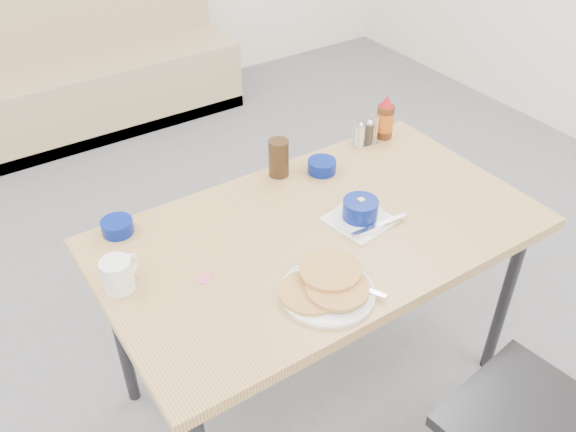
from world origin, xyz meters
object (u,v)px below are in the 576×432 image
pancake_plate (327,287)px  creamer_bowl (117,227)px  booth_bench (85,73)px  coffee_mug (118,274)px  amber_tumbler (279,158)px  syrup_bottle (385,119)px  dining_table (320,244)px  grits_setting (360,212)px  diner_chair (572,427)px  butter_bowl (322,166)px  condiment_caddy (364,135)px

pancake_plate → creamer_bowl: size_ratio=2.68×
booth_bench → coffee_mug: (-0.63, -2.44, 0.46)m
amber_tumbler → coffee_mug: bearing=-160.6°
amber_tumbler → syrup_bottle: 0.49m
dining_table → syrup_bottle: syrup_bottle is taller
creamer_bowl → booth_bench: bearing=76.1°
booth_bench → coffee_mug: booth_bench is taller
booth_bench → syrup_bottle: (0.55, -2.19, 0.49)m
grits_setting → amber_tumbler: (-0.07, 0.37, 0.04)m
dining_table → coffee_mug: bearing=171.2°
coffee_mug → dining_table: bearing=-8.8°
coffee_mug → syrup_bottle: syrup_bottle is taller
booth_bench → amber_tumbler: size_ratio=13.77×
diner_chair → butter_bowl: bearing=83.3°
pancake_plate → diner_chair: bearing=-58.1°
amber_tumbler → condiment_caddy: (0.39, 0.00, -0.03)m
diner_chair → grits_setting: diner_chair is taller
grits_setting → butter_bowl: (0.07, 0.30, -0.01)m
dining_table → amber_tumbler: size_ratio=10.15×
grits_setting → creamer_bowl: (-0.68, 0.37, -0.01)m
coffee_mug → grits_setting: coffee_mug is taller
grits_setting → condiment_caddy: (0.32, 0.37, 0.01)m
diner_chair → coffee_mug: diner_chair is taller
booth_bench → syrup_bottle: 2.31m
coffee_mug → butter_bowl: bearing=11.7°
dining_table → diner_chair: diner_chair is taller
pancake_plate → coffee_mug: coffee_mug is taller
pancake_plate → butter_bowl: pancake_plate is taller
booth_bench → amber_tumbler: booth_bench is taller
pancake_plate → butter_bowl: (0.36, 0.51, 0.00)m
pancake_plate → coffee_mug: (-0.47, 0.34, 0.03)m
coffee_mug → butter_bowl: coffee_mug is taller
creamer_bowl → syrup_bottle: syrup_bottle is taller
diner_chair → creamer_bowl: size_ratio=9.54×
booth_bench → grits_setting: 2.61m
coffee_mug → amber_tumbler: amber_tumbler is taller
butter_bowl → syrup_bottle: syrup_bottle is taller
diner_chair → syrup_bottle: diner_chair is taller
condiment_caddy → diner_chair: bearing=-94.6°
butter_bowl → condiment_caddy: bearing=15.7°
coffee_mug → creamer_bowl: coffee_mug is taller
dining_table → condiment_caddy: 0.58m
booth_bench → syrup_bottle: size_ratio=10.65×
booth_bench → butter_bowl: 2.31m
grits_setting → pancake_plate: bearing=-143.9°
dining_table → coffee_mug: coffee_mug is taller
creamer_bowl → syrup_bottle: size_ratio=0.56×
diner_chair → syrup_bottle: size_ratio=5.36×
coffee_mug → creamer_bowl: 0.26m
dining_table → grits_setting: grits_setting is taller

